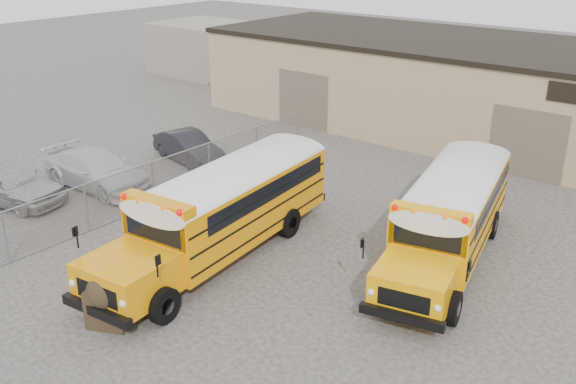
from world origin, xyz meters
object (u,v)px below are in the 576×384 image
Objects in this scene: school_bus_left at (319,152)px; car_silver at (7,182)px; school_bus_right at (484,157)px; car_dark at (188,147)px; car_white at (97,170)px; tarp_bundle at (110,296)px.

car_silver is at bearing -136.31° from school_bus_left.
school_bus_right is 13.01m from car_dark.
school_bus_right is at bearing -58.38° from car_dark.
school_bus_left is 7.03m from car_dark.
school_bus_left is at bearing -56.79° from car_white.
tarp_bundle is at bearing -105.07° from school_bus_right.
school_bus_right is 5.89× the size of tarp_bundle.
car_silver reaches higher than car_dark.
tarp_bundle is 10.40m from car_white.
car_white reaches higher than car_dark.
school_bus_left is at bearing -73.42° from car_dark.
school_bus_left is 11.14m from tarp_bundle.
school_bus_left is 12.22m from car_silver.
school_bus_right is at bearing -62.01° from car_silver.
car_silver is at bearing -138.77° from school_bus_right.
school_bus_left is at bearing -143.37° from school_bus_right.
tarp_bundle is at bearing -117.92° from car_silver.
school_bus_left reaches higher than car_silver.
tarp_bundle is 0.34× the size of car_silver.
school_bus_left reaches higher than school_bus_right.
school_bus_left is 6.25× the size of tarp_bundle.
car_white is at bearing -144.69° from school_bus_left.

